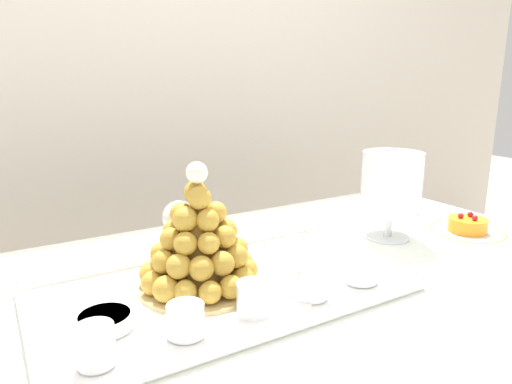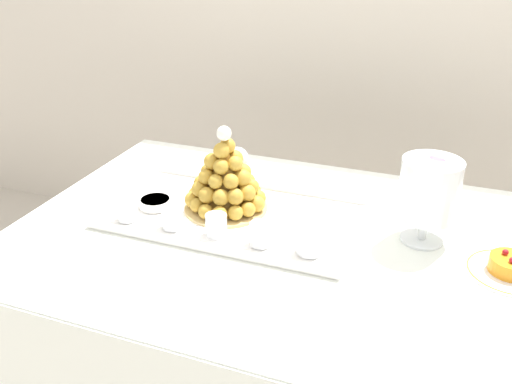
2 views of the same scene
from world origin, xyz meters
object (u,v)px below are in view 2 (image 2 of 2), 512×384
Objects in this scene: croquembouche at (225,180)px; dessert_cup_left at (127,210)px; fruit_tart_plate at (510,269)px; creme_brulee_ramekin at (155,202)px; dessert_cup_mid_left at (173,219)px; wine_glass at (237,161)px; dessert_cup_right at (310,244)px; serving_tray at (233,216)px; macaron_goblet at (429,190)px; dessert_cup_centre at (216,226)px; dessert_cup_mid_right at (261,235)px.

dessert_cup_left is (-0.22, -0.15, -0.06)m from croquembouche.
creme_brulee_ramekin is at bearing -179.68° from fruit_tart_plate.
wine_glass is (0.08, 0.23, 0.08)m from dessert_cup_mid_left.
wine_glass reaches higher than dessert_cup_right.
serving_tray is at bearing -39.69° from croquembouche.
macaron_goblet reaches higher than wine_glass.
dessert_cup_left is at bearing -177.88° from dessert_cup_centre.
dessert_cup_left is at bearing -178.68° from dessert_cup_right.
dessert_cup_mid_right reaches higher than serving_tray.
serving_tray is 0.28m from dessert_cup_left.
wine_glass is at bearing 173.16° from macaron_goblet.
croquembouche is 4.21× the size of dessert_cup_mid_right.
dessert_cup_mid_right is at bearing -177.68° from dessert_cup_right.
dessert_cup_left is 0.92× the size of dessert_cup_right.
serving_tray is at bearing 43.65° from dessert_cup_mid_left.
dessert_cup_right is 0.47m from creme_brulee_ramekin.
wine_glass is at bearing 123.86° from dessert_cup_mid_right.
dessert_cup_left reaches higher than serving_tray.
fruit_tart_plate is (0.90, 0.01, -0.01)m from creme_brulee_ramekin.
dessert_cup_right reaches higher than fruit_tart_plate.
macaron_goblet reaches higher than dessert_cup_mid_left.
dessert_cup_right is (0.36, 0.00, -0.00)m from dessert_cup_mid_left.
creme_brulee_ramekin is (-0.10, 0.08, -0.01)m from dessert_cup_mid_left.
wine_glass reaches higher than dessert_cup_left.
wine_glass is (-0.72, 0.14, 0.10)m from fruit_tart_plate.
dessert_cup_left is at bearing -154.59° from serving_tray.
serving_tray is 11.56× the size of dessert_cup_mid_left.
dessert_cup_mid_left is 0.26m from wine_glass.
fruit_tart_plate is at bearing 10.72° from dessert_cup_right.
macaron_goblet is at bearing 24.72° from dessert_cup_mid_right.
serving_tray is 3.55× the size of fruit_tart_plate.
dessert_cup_centre is at bearing 178.60° from dessert_cup_mid_right.
dessert_cup_right is 0.70× the size of creme_brulee_ramekin.
dessert_cup_mid_right is at bearing -56.14° from wine_glass.
dessert_cup_left is 0.10m from creme_brulee_ramekin.
croquembouche reaches higher than macaron_goblet.
dessert_cup_centre reaches higher than creme_brulee_ramekin.
dessert_cup_right is at bearing -26.35° from croquembouche.
dessert_cup_mid_left is at bearing -178.59° from dessert_cup_centre.
dessert_cup_centre reaches higher than fruit_tart_plate.
macaron_goblet is 0.25m from fruit_tart_plate.
dessert_cup_centre is at bearing -161.17° from macaron_goblet.
croquembouche is 0.72m from fruit_tart_plate.
dessert_cup_right is at bearing -39.30° from wine_glass.
dessert_cup_mid_right is at bearing 0.00° from dessert_cup_mid_left.
dessert_cup_centre reaches higher than dessert_cup_mid_left.
croquembouche is at bearing 58.39° from dessert_cup_mid_left.
fruit_tart_plate is at bearing 5.81° from dessert_cup_left.
creme_brulee_ramekin is 0.38× the size of macaron_goblet.
serving_tray is 0.10m from croquembouche.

